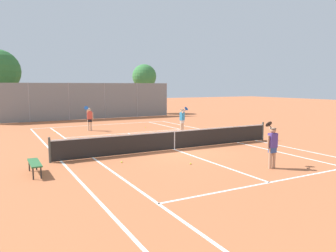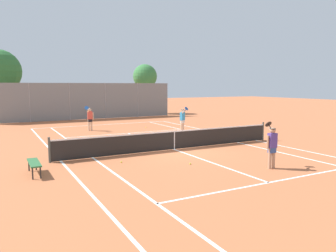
{
  "view_description": "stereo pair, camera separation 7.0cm",
  "coord_description": "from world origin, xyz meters",
  "px_view_note": "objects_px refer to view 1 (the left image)",
  "views": [
    {
      "loc": [
        -7.96,
        -14.06,
        3.2
      ],
      "look_at": [
        0.44,
        1.5,
        1.0
      ],
      "focal_mm": 35.0,
      "sensor_mm": 36.0,
      "label": 1
    },
    {
      "loc": [
        -7.9,
        -14.09,
        3.2
      ],
      "look_at": [
        0.44,
        1.5,
        1.0
      ],
      "focal_mm": 35.0,
      "sensor_mm": 36.0,
      "label": 2
    }
  ],
  "objects_px": {
    "tennis_net": "(174,139)",
    "loose_tennis_ball_3": "(191,164)",
    "player_far_left": "(90,118)",
    "tree_behind_right": "(145,77)",
    "loose_tennis_ball_0": "(122,162)",
    "courtside_bench": "(35,164)",
    "player_near_side": "(272,145)",
    "loose_tennis_ball_1": "(55,132)",
    "player_far_right": "(182,119)",
    "loose_tennis_ball_2": "(184,137)",
    "loose_tennis_ball_4": "(146,127)"
  },
  "relations": [
    {
      "from": "loose_tennis_ball_4",
      "to": "tree_behind_right",
      "type": "relative_size",
      "value": 0.01
    },
    {
      "from": "player_far_right",
      "to": "loose_tennis_ball_2",
      "type": "height_order",
      "value": "player_far_right"
    },
    {
      "from": "loose_tennis_ball_1",
      "to": "tree_behind_right",
      "type": "height_order",
      "value": "tree_behind_right"
    },
    {
      "from": "tennis_net",
      "to": "courtside_bench",
      "type": "relative_size",
      "value": 8.0
    },
    {
      "from": "player_far_left",
      "to": "loose_tennis_ball_0",
      "type": "height_order",
      "value": "player_far_left"
    },
    {
      "from": "loose_tennis_ball_0",
      "to": "loose_tennis_ball_3",
      "type": "bearing_deg",
      "value": -34.01
    },
    {
      "from": "loose_tennis_ball_1",
      "to": "tree_behind_right",
      "type": "xyz_separation_m",
      "value": [
        11.89,
        11.36,
        4.13
      ]
    },
    {
      "from": "loose_tennis_ball_1",
      "to": "player_far_left",
      "type": "bearing_deg",
      "value": -4.22
    },
    {
      "from": "player_far_left",
      "to": "loose_tennis_ball_0",
      "type": "relative_size",
      "value": 26.88
    },
    {
      "from": "loose_tennis_ball_0",
      "to": "loose_tennis_ball_1",
      "type": "bearing_deg",
      "value": 95.06
    },
    {
      "from": "player_far_left",
      "to": "loose_tennis_ball_1",
      "type": "distance_m",
      "value": 2.53
    },
    {
      "from": "player_near_side",
      "to": "player_far_right",
      "type": "distance_m",
      "value": 10.34
    },
    {
      "from": "tennis_net",
      "to": "player_far_left",
      "type": "height_order",
      "value": "player_far_left"
    },
    {
      "from": "loose_tennis_ball_3",
      "to": "courtside_bench",
      "type": "xyz_separation_m",
      "value": [
        -5.76,
        1.36,
        0.38
      ]
    },
    {
      "from": "player_far_right",
      "to": "loose_tennis_ball_2",
      "type": "xyz_separation_m",
      "value": [
        -1.01,
        -1.97,
        -0.89
      ]
    },
    {
      "from": "player_near_side",
      "to": "player_far_right",
      "type": "height_order",
      "value": "same"
    },
    {
      "from": "loose_tennis_ball_3",
      "to": "tree_behind_right",
      "type": "xyz_separation_m",
      "value": [
        8.59,
        23.44,
        4.13
      ]
    },
    {
      "from": "player_near_side",
      "to": "loose_tennis_ball_0",
      "type": "bearing_deg",
      "value": 143.18
    },
    {
      "from": "player_near_side",
      "to": "player_far_right",
      "type": "bearing_deg",
      "value": 78.73
    },
    {
      "from": "player_far_left",
      "to": "player_far_right",
      "type": "height_order",
      "value": "same"
    },
    {
      "from": "loose_tennis_ball_1",
      "to": "courtside_bench",
      "type": "height_order",
      "value": "courtside_bench"
    },
    {
      "from": "player_far_right",
      "to": "tree_behind_right",
      "type": "bearing_deg",
      "value": 74.9
    },
    {
      "from": "loose_tennis_ball_1",
      "to": "loose_tennis_ball_3",
      "type": "xyz_separation_m",
      "value": [
        3.3,
        -12.08,
        0.0
      ]
    },
    {
      "from": "tennis_net",
      "to": "player_far_right",
      "type": "xyz_separation_m",
      "value": [
        3.5,
        5.1,
        0.42
      ]
    },
    {
      "from": "tennis_net",
      "to": "loose_tennis_ball_3",
      "type": "height_order",
      "value": "tennis_net"
    },
    {
      "from": "tennis_net",
      "to": "player_near_side",
      "type": "xyz_separation_m",
      "value": [
        1.48,
        -5.05,
        0.42
      ]
    },
    {
      "from": "loose_tennis_ball_0",
      "to": "loose_tennis_ball_3",
      "type": "relative_size",
      "value": 1.0
    },
    {
      "from": "loose_tennis_ball_0",
      "to": "loose_tennis_ball_4",
      "type": "distance_m",
      "value": 11.26
    },
    {
      "from": "player_far_right",
      "to": "courtside_bench",
      "type": "xyz_separation_m",
      "value": [
        -10.23,
        -6.78,
        -0.52
      ]
    },
    {
      "from": "loose_tennis_ball_1",
      "to": "tree_behind_right",
      "type": "bearing_deg",
      "value": 43.68
    },
    {
      "from": "loose_tennis_ball_1",
      "to": "loose_tennis_ball_4",
      "type": "xyz_separation_m",
      "value": [
        6.48,
        -0.68,
        0.0
      ]
    },
    {
      "from": "loose_tennis_ball_3",
      "to": "loose_tennis_ball_4",
      "type": "relative_size",
      "value": 1.0
    },
    {
      "from": "loose_tennis_ball_2",
      "to": "player_far_left",
      "type": "bearing_deg",
      "value": 127.4
    },
    {
      "from": "tennis_net",
      "to": "loose_tennis_ball_1",
      "type": "bearing_deg",
      "value": 115.22
    },
    {
      "from": "player_far_left",
      "to": "loose_tennis_ball_0",
      "type": "bearing_deg",
      "value": -97.93
    },
    {
      "from": "loose_tennis_ball_0",
      "to": "courtside_bench",
      "type": "height_order",
      "value": "courtside_bench"
    },
    {
      "from": "player_far_right",
      "to": "loose_tennis_ball_2",
      "type": "bearing_deg",
      "value": -117.25
    },
    {
      "from": "tennis_net",
      "to": "tree_behind_right",
      "type": "relative_size",
      "value": 2.14
    },
    {
      "from": "loose_tennis_ball_1",
      "to": "loose_tennis_ball_4",
      "type": "height_order",
      "value": "same"
    },
    {
      "from": "player_far_left",
      "to": "loose_tennis_ball_3",
      "type": "bearing_deg",
      "value": -85.51
    },
    {
      "from": "tennis_net",
      "to": "player_far_left",
      "type": "xyz_separation_m",
      "value": [
        -1.9,
        8.87,
        0.42
      ]
    },
    {
      "from": "player_near_side",
      "to": "tree_behind_right",
      "type": "distance_m",
      "value": 26.38
    },
    {
      "from": "loose_tennis_ball_0",
      "to": "loose_tennis_ball_4",
      "type": "relative_size",
      "value": 1.0
    },
    {
      "from": "loose_tennis_ball_2",
      "to": "loose_tennis_ball_4",
      "type": "distance_m",
      "value": 5.24
    },
    {
      "from": "player_far_left",
      "to": "tree_behind_right",
      "type": "xyz_separation_m",
      "value": [
        9.53,
        11.53,
        3.23
      ]
    },
    {
      "from": "tennis_net",
      "to": "loose_tennis_ball_3",
      "type": "bearing_deg",
      "value": -107.53
    },
    {
      "from": "player_far_left",
      "to": "loose_tennis_ball_2",
      "type": "xyz_separation_m",
      "value": [
        4.39,
        -5.74,
        -0.89
      ]
    },
    {
      "from": "player_near_side",
      "to": "player_far_right",
      "type": "relative_size",
      "value": 1.0
    },
    {
      "from": "loose_tennis_ball_1",
      "to": "loose_tennis_ball_4",
      "type": "relative_size",
      "value": 1.0
    },
    {
      "from": "tennis_net",
      "to": "player_far_right",
      "type": "relative_size",
      "value": 6.76
    }
  ]
}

